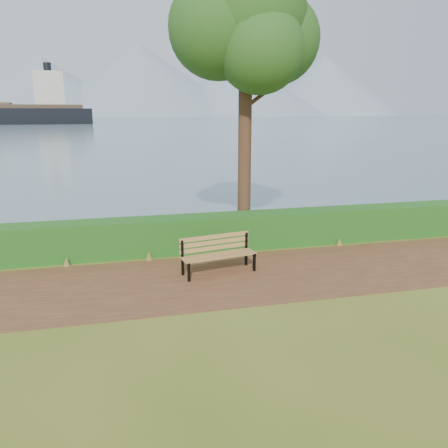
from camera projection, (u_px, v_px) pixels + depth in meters
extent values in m
plane|color=#4E5C1A|center=(204.00, 285.00, 10.04)|extent=(140.00, 140.00, 0.00)
cube|color=#51291B|center=(201.00, 280.00, 10.32)|extent=(40.00, 3.40, 0.01)
cube|color=#164D16|center=(186.00, 234.00, 12.37)|extent=(32.00, 0.85, 1.00)
cube|color=slate|center=(120.00, 118.00, 254.87)|extent=(700.00, 510.00, 0.00)
cone|color=slate|center=(43.00, 87.00, 362.46)|extent=(160.00, 160.00, 48.00)
cone|color=slate|center=(139.00, 80.00, 388.17)|extent=(190.00, 190.00, 62.00)
cone|color=slate|center=(238.00, 88.00, 405.25)|extent=(170.00, 170.00, 50.00)
cone|color=slate|center=(323.00, 85.00, 433.95)|extent=(150.00, 150.00, 58.00)
cone|color=slate|center=(106.00, 97.00, 408.32)|extent=(120.00, 120.00, 35.00)
cone|color=slate|center=(270.00, 95.00, 439.06)|extent=(130.00, 130.00, 40.00)
cube|color=black|center=(189.00, 272.00, 10.17)|extent=(0.06, 0.07, 0.46)
cube|color=black|center=(182.00, 258.00, 10.52)|extent=(0.06, 0.07, 0.88)
cube|color=black|center=(185.00, 261.00, 10.32)|extent=(0.15, 0.53, 0.05)
cube|color=black|center=(254.00, 262.00, 10.84)|extent=(0.06, 0.07, 0.46)
cube|color=black|center=(246.00, 249.00, 11.19)|extent=(0.06, 0.07, 0.88)
cube|color=black|center=(250.00, 252.00, 10.99)|extent=(0.15, 0.53, 0.05)
cube|color=olive|center=(222.00, 258.00, 10.48)|extent=(1.83, 0.42, 0.04)
cube|color=olive|center=(220.00, 256.00, 10.59)|extent=(1.83, 0.42, 0.04)
cube|color=olive|center=(218.00, 255.00, 10.71)|extent=(1.83, 0.42, 0.04)
cube|color=olive|center=(216.00, 253.00, 10.82)|extent=(1.83, 0.42, 0.04)
cube|color=olive|center=(215.00, 248.00, 10.84)|extent=(1.82, 0.38, 0.11)
cube|color=olive|center=(215.00, 242.00, 10.81)|extent=(1.82, 0.38, 0.11)
cube|color=olive|center=(215.00, 237.00, 10.77)|extent=(1.82, 0.38, 0.11)
cylinder|color=#321C14|center=(245.00, 124.00, 12.65)|extent=(0.39, 0.39, 7.02)
sphere|color=#1D4B19|center=(246.00, 15.00, 11.92)|extent=(3.31, 3.31, 3.31)
sphere|color=#1D4B19|center=(275.00, 40.00, 12.41)|extent=(2.53, 2.53, 2.53)
sphere|color=#1D4B19|center=(218.00, 28.00, 11.77)|extent=(2.73, 2.73, 2.73)
sphere|color=#1D4B19|center=(260.00, 49.00, 11.53)|extent=(2.34, 2.34, 2.34)
sphere|color=#1D4B19|center=(230.00, 0.00, 12.33)|extent=(2.14, 2.14, 2.14)
cylinder|color=#321C14|center=(260.00, 96.00, 12.56)|extent=(1.03, 0.12, 0.77)
cylinder|color=#321C14|center=(231.00, 78.00, 12.34)|extent=(0.79, 0.37, 0.70)
cube|color=beige|center=(49.00, 89.00, 136.41)|extent=(9.47, 8.83, 10.57)
cylinder|color=black|center=(47.00, 68.00, 134.85)|extent=(2.31, 2.31, 3.36)
cube|color=brown|center=(1.00, 104.00, 132.86)|extent=(6.43, 6.94, 0.77)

